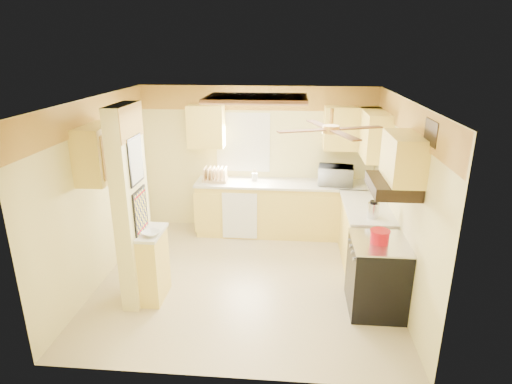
# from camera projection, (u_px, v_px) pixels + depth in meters

# --- Properties ---
(floor) EXTENTS (4.00, 4.00, 0.00)m
(floor) POSITION_uv_depth(u_px,v_px,m) (246.00, 279.00, 6.04)
(floor) COLOR tan
(floor) RESTS_ON ground
(ceiling) EXTENTS (4.00, 4.00, 0.00)m
(ceiling) POSITION_uv_depth(u_px,v_px,m) (245.00, 100.00, 5.23)
(ceiling) COLOR white
(ceiling) RESTS_ON wall_back
(wall_back) EXTENTS (4.00, 0.00, 4.00)m
(wall_back) POSITION_uv_depth(u_px,v_px,m) (258.00, 159.00, 7.42)
(wall_back) COLOR #EEE091
(wall_back) RESTS_ON floor
(wall_front) EXTENTS (4.00, 0.00, 4.00)m
(wall_front) POSITION_uv_depth(u_px,v_px,m) (223.00, 266.00, 3.84)
(wall_front) COLOR #EEE091
(wall_front) RESTS_ON floor
(wall_left) EXTENTS (0.00, 3.80, 3.80)m
(wall_left) POSITION_uv_depth(u_px,v_px,m) (99.00, 192.00, 5.80)
(wall_left) COLOR #EEE091
(wall_left) RESTS_ON floor
(wall_right) EXTENTS (0.00, 3.80, 3.80)m
(wall_right) POSITION_uv_depth(u_px,v_px,m) (401.00, 200.00, 5.47)
(wall_right) COLOR #EEE091
(wall_right) RESTS_ON floor
(wallpaper_border) EXTENTS (4.00, 0.02, 0.40)m
(wallpaper_border) POSITION_uv_depth(u_px,v_px,m) (258.00, 98.00, 7.06)
(wallpaper_border) COLOR #FAC549
(wallpaper_border) RESTS_ON wall_back
(partition_column) EXTENTS (0.20, 0.70, 2.50)m
(partition_column) POSITION_uv_depth(u_px,v_px,m) (131.00, 207.00, 5.23)
(partition_column) COLOR #EEE091
(partition_column) RESTS_ON floor
(partition_ledge) EXTENTS (0.25, 0.55, 0.90)m
(partition_ledge) POSITION_uv_depth(u_px,v_px,m) (154.00, 266.00, 5.47)
(partition_ledge) COLOR #EFCE5F
(partition_ledge) RESTS_ON floor
(ledge_top) EXTENTS (0.28, 0.58, 0.04)m
(ledge_top) POSITION_uv_depth(u_px,v_px,m) (151.00, 233.00, 5.31)
(ledge_top) COLOR silver
(ledge_top) RESTS_ON partition_ledge
(lower_cabinets_back) EXTENTS (3.00, 0.60, 0.90)m
(lower_cabinets_back) POSITION_uv_depth(u_px,v_px,m) (285.00, 210.00, 7.36)
(lower_cabinets_back) COLOR #EFCE5F
(lower_cabinets_back) RESTS_ON floor
(lower_cabinets_right) EXTENTS (0.60, 1.40, 0.90)m
(lower_cabinets_right) POSITION_uv_depth(u_px,v_px,m) (365.00, 237.00, 6.32)
(lower_cabinets_right) COLOR #EFCE5F
(lower_cabinets_right) RESTS_ON floor
(countertop_back) EXTENTS (3.04, 0.64, 0.04)m
(countertop_back) POSITION_uv_depth(u_px,v_px,m) (286.00, 184.00, 7.20)
(countertop_back) COLOR silver
(countertop_back) RESTS_ON lower_cabinets_back
(countertop_right) EXTENTS (0.64, 1.44, 0.04)m
(countertop_right) POSITION_uv_depth(u_px,v_px,m) (367.00, 207.00, 6.17)
(countertop_right) COLOR silver
(countertop_right) RESTS_ON lower_cabinets_right
(dishwasher_panel) EXTENTS (0.58, 0.02, 0.80)m
(dishwasher_panel) POSITION_uv_depth(u_px,v_px,m) (240.00, 216.00, 7.13)
(dishwasher_panel) COLOR white
(dishwasher_panel) RESTS_ON lower_cabinets_back
(window) EXTENTS (0.92, 0.02, 1.02)m
(window) POSITION_uv_depth(u_px,v_px,m) (243.00, 142.00, 7.33)
(window) COLOR white
(window) RESTS_ON wall_back
(upper_cab_back_left) EXTENTS (0.60, 0.35, 0.70)m
(upper_cab_back_left) POSITION_uv_depth(u_px,v_px,m) (206.00, 126.00, 7.13)
(upper_cab_back_left) COLOR #EFCE5F
(upper_cab_back_left) RESTS_ON wall_back
(upper_cab_back_right) EXTENTS (0.90, 0.35, 0.70)m
(upper_cab_back_right) POSITION_uv_depth(u_px,v_px,m) (352.00, 128.00, 6.94)
(upper_cab_back_right) COLOR #EFCE5F
(upper_cab_back_right) RESTS_ON wall_back
(upper_cab_right) EXTENTS (0.35, 1.00, 0.70)m
(upper_cab_right) POSITION_uv_depth(u_px,v_px,m) (374.00, 135.00, 6.47)
(upper_cab_right) COLOR #EFCE5F
(upper_cab_right) RESTS_ON wall_right
(upper_cab_left_wall) EXTENTS (0.35, 0.75, 0.70)m
(upper_cab_left_wall) POSITION_uv_depth(u_px,v_px,m) (99.00, 153.00, 5.35)
(upper_cab_left_wall) COLOR #EFCE5F
(upper_cab_left_wall) RESTS_ON wall_left
(upper_cab_over_stove) EXTENTS (0.35, 0.76, 0.52)m
(upper_cab_over_stove) POSITION_uv_depth(u_px,v_px,m) (403.00, 158.00, 4.74)
(upper_cab_over_stove) COLOR #EFCE5F
(upper_cab_over_stove) RESTS_ON wall_right
(stove) EXTENTS (0.68, 0.77, 0.92)m
(stove) POSITION_uv_depth(u_px,v_px,m) (377.00, 275.00, 5.24)
(stove) COLOR black
(stove) RESTS_ON floor
(range_hood) EXTENTS (0.50, 0.76, 0.14)m
(range_hood) POSITION_uv_depth(u_px,v_px,m) (392.00, 186.00, 4.85)
(range_hood) COLOR black
(range_hood) RESTS_ON upper_cab_over_stove
(poster_menu) EXTENTS (0.02, 0.42, 0.57)m
(poster_menu) POSITION_uv_depth(u_px,v_px,m) (136.00, 160.00, 5.02)
(poster_menu) COLOR black
(poster_menu) RESTS_ON partition_column
(poster_nashville) EXTENTS (0.02, 0.42, 0.57)m
(poster_nashville) POSITION_uv_depth(u_px,v_px,m) (141.00, 212.00, 5.23)
(poster_nashville) COLOR black
(poster_nashville) RESTS_ON partition_column
(ceiling_light_panel) EXTENTS (1.35, 0.95, 0.06)m
(ceiling_light_panel) POSITION_uv_depth(u_px,v_px,m) (257.00, 99.00, 5.70)
(ceiling_light_panel) COLOR brown
(ceiling_light_panel) RESTS_ON ceiling
(ceiling_fan) EXTENTS (1.15, 1.15, 0.26)m
(ceiling_fan) POSITION_uv_depth(u_px,v_px,m) (331.00, 129.00, 4.56)
(ceiling_fan) COLOR gold
(ceiling_fan) RESTS_ON ceiling
(vent_grate) EXTENTS (0.02, 0.40, 0.25)m
(vent_grate) POSITION_uv_depth(u_px,v_px,m) (431.00, 133.00, 4.28)
(vent_grate) COLOR black
(vent_grate) RESTS_ON wall_right
(microwave) EXTENTS (0.60, 0.44, 0.31)m
(microwave) POSITION_uv_depth(u_px,v_px,m) (336.00, 175.00, 7.06)
(microwave) COLOR white
(microwave) RESTS_ON countertop_back
(bowl) EXTENTS (0.28, 0.28, 0.05)m
(bowl) POSITION_uv_depth(u_px,v_px,m) (151.00, 233.00, 5.19)
(bowl) COLOR white
(bowl) RESTS_ON ledge_top
(dutch_oven) EXTENTS (0.24, 0.24, 0.16)m
(dutch_oven) POSITION_uv_depth(u_px,v_px,m) (380.00, 236.00, 5.04)
(dutch_oven) COLOR #B70917
(dutch_oven) RESTS_ON stove
(kettle) EXTENTS (0.15, 0.15, 0.23)m
(kettle) POSITION_uv_depth(u_px,v_px,m) (373.00, 210.00, 5.70)
(kettle) COLOR silver
(kettle) RESTS_ON countertop_right
(dish_rack) EXTENTS (0.41, 0.30, 0.23)m
(dish_rack) POSITION_uv_depth(u_px,v_px,m) (215.00, 176.00, 7.25)
(dish_rack) COLOR tan
(dish_rack) RESTS_ON countertop_back
(utensil_crock) EXTENTS (0.10, 0.10, 0.20)m
(utensil_crock) POSITION_uv_depth(u_px,v_px,m) (255.00, 177.00, 7.29)
(utensil_crock) COLOR white
(utensil_crock) RESTS_ON countertop_back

